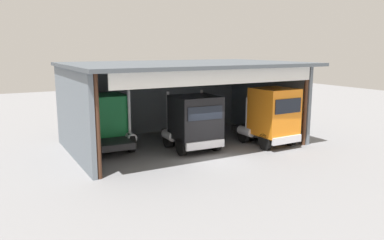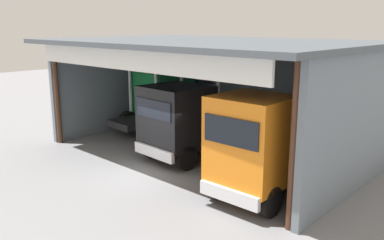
# 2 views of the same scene
# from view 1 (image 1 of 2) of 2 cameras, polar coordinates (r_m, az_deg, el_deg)

# --- Properties ---
(ground_plane) EXTENTS (80.00, 80.00, 0.00)m
(ground_plane) POSITION_cam_1_polar(r_m,az_deg,el_deg) (21.17, 3.92, -5.97)
(ground_plane) COLOR slate
(ground_plane) RESTS_ON ground
(workshop_shed) EXTENTS (14.22, 9.59, 5.20)m
(workshop_shed) POSITION_cam_1_polar(r_m,az_deg,el_deg) (24.69, -2.25, 5.01)
(workshop_shed) COLOR slate
(workshop_shed) RESTS_ON ground
(truck_green_center_right_bay) EXTENTS (2.76, 4.65, 3.71)m
(truck_green_center_right_bay) POSITION_cam_1_polar(r_m,az_deg,el_deg) (23.60, -12.78, -0.01)
(truck_green_center_right_bay) COLOR #197F3D
(truck_green_center_right_bay) RESTS_ON ground
(truck_black_center_bay) EXTENTS (2.77, 4.44, 3.50)m
(truck_black_center_bay) POSITION_cam_1_polar(r_m,az_deg,el_deg) (22.63, 0.20, -0.18)
(truck_black_center_bay) COLOR black
(truck_black_center_bay) RESTS_ON ground
(truck_orange_right_bay) EXTENTS (2.58, 4.53, 3.65)m
(truck_orange_right_bay) POSITION_cam_1_polar(r_m,az_deg,el_deg) (24.32, 11.76, 0.65)
(truck_orange_right_bay) COLOR orange
(truck_orange_right_bay) RESTS_ON ground
(oil_drum) EXTENTS (0.58, 0.58, 0.93)m
(oil_drum) POSITION_cam_1_polar(r_m,az_deg,el_deg) (28.49, 0.47, -0.63)
(oil_drum) COLOR #194CB2
(oil_drum) RESTS_ON ground
(tool_cart) EXTENTS (0.90, 0.60, 1.00)m
(tool_cart) POSITION_cam_1_polar(r_m,az_deg,el_deg) (27.68, 0.42, -0.89)
(tool_cart) COLOR black
(tool_cart) RESTS_ON ground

